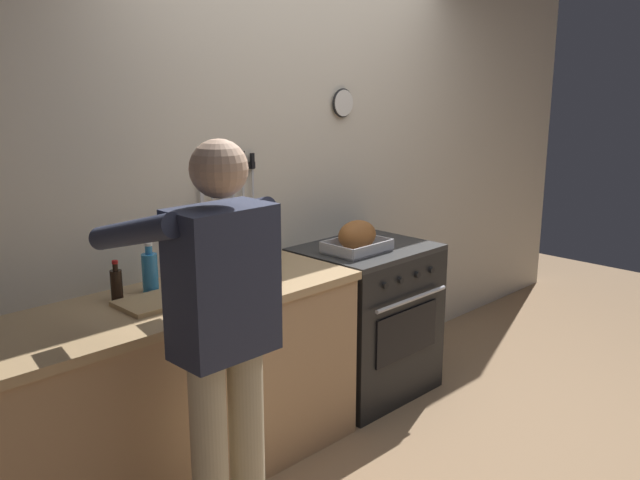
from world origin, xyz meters
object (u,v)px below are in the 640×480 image
object	(u,v)px
bottle_dish_soap	(150,272)
roasting_pan	(357,238)
bottle_soy_sauce	(116,284)
cutting_board	(160,300)
bottle_wine_red	(204,249)
bottle_olive_oil	(270,245)
stove	(365,319)
person_cook	(221,329)
bottle_cooking_oil	(231,260)

from	to	relation	value
bottle_dish_soap	roasting_pan	bearing A→B (deg)	-8.84
roasting_pan	bottle_soy_sauce	distance (m)	1.40
roasting_pan	cutting_board	size ratio (longest dim) A/B	0.98
bottle_dish_soap	bottle_wine_red	world-z (taller)	bottle_wine_red
bottle_soy_sauce	bottle_olive_oil	size ratio (longest dim) A/B	0.68
bottle_wine_red	bottle_olive_oil	world-z (taller)	bottle_wine_red
stove	bottle_dish_soap	size ratio (longest dim) A/B	3.84
cutting_board	bottle_soy_sauce	world-z (taller)	bottle_soy_sauce
bottle_wine_red	bottle_soy_sauce	distance (m)	0.52
stove	cutting_board	size ratio (longest dim) A/B	2.50
cutting_board	roasting_pan	bearing A→B (deg)	-1.21
person_cook	roasting_pan	bearing A→B (deg)	-80.08
cutting_board	bottle_dish_soap	xyz separation A→B (m)	(0.05, 0.16, 0.09)
roasting_pan	stove	bearing A→B (deg)	18.31
roasting_pan	bottle_wine_red	distance (m)	0.90
bottle_wine_red	bottle_soy_sauce	world-z (taller)	bottle_wine_red
person_cook	bottle_wine_red	distance (m)	0.91
bottle_dish_soap	bottle_wine_red	xyz separation A→B (m)	(0.34, 0.05, 0.03)
person_cook	bottle_olive_oil	size ratio (longest dim) A/B	6.08
bottle_dish_soap	bottle_soy_sauce	distance (m)	0.17
bottle_cooking_oil	bottle_dish_soap	bearing A→B (deg)	163.94
bottle_dish_soap	bottle_soy_sauce	xyz separation A→B (m)	(-0.17, -0.01, -0.02)
bottle_cooking_oil	person_cook	bearing A→B (deg)	-130.74
stove	bottle_cooking_oil	bearing A→B (deg)	177.87
stove	bottle_soy_sauce	bearing A→B (deg)	174.73
cutting_board	bottle_cooking_oil	size ratio (longest dim) A/B	1.49
bottle_dish_soap	bottle_olive_oil	bearing A→B (deg)	-4.89
bottle_wine_red	bottle_cooking_oil	xyz separation A→B (m)	(0.04, -0.16, -0.03)
stove	person_cook	bearing A→B (deg)	-158.90
roasting_pan	bottle_dish_soap	xyz separation A→B (m)	(-1.21, 0.19, 0.02)
stove	bottle_wine_red	world-z (taller)	bottle_wine_red
person_cook	bottle_olive_oil	xyz separation A→B (m)	(0.82, 0.66, 0.06)
bottle_soy_sauce	roasting_pan	bearing A→B (deg)	-7.50
stove	roasting_pan	xyz separation A→B (m)	(-0.13, -0.04, 0.53)
bottle_dish_soap	bottle_olive_oil	size ratio (longest dim) A/B	0.86
bottle_wine_red	bottle_cooking_oil	bearing A→B (deg)	-74.98
bottle_wine_red	bottle_soy_sauce	xyz separation A→B (m)	(-0.51, -0.05, -0.06)
bottle_cooking_oil	bottle_olive_oil	world-z (taller)	bottle_olive_oil
roasting_pan	bottle_olive_oil	xyz separation A→B (m)	(-0.53, 0.13, 0.03)
bottle_cooking_oil	bottle_olive_oil	distance (m)	0.30
stove	roasting_pan	bearing A→B (deg)	-161.69
bottle_wine_red	bottle_olive_oil	bearing A→B (deg)	-17.38
stove	bottle_wine_red	bearing A→B (deg)	169.04
cutting_board	bottle_soy_sauce	bearing A→B (deg)	127.43
bottle_soy_sauce	bottle_cooking_oil	distance (m)	0.57
stove	bottle_dish_soap	xyz separation A→B (m)	(-1.34, 0.15, 0.55)
roasting_pan	bottle_dish_soap	bearing A→B (deg)	171.16
stove	person_cook	distance (m)	1.66
stove	roasting_pan	size ratio (longest dim) A/B	2.56
bottle_dish_soap	bottle_wine_red	size ratio (longest dim) A/B	0.74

